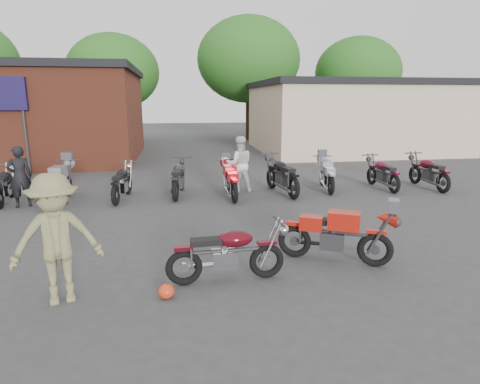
{
  "coord_description": "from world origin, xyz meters",
  "views": [
    {
      "loc": [
        -1.17,
        -6.32,
        2.75
      ],
      "look_at": [
        0.12,
        1.68,
        0.9
      ],
      "focal_mm": 30.0,
      "sensor_mm": 36.0,
      "label": 1
    }
  ],
  "objects": [
    {
      "name": "ground",
      "position": [
        0.0,
        0.0,
        0.0
      ],
      "size": [
        90.0,
        90.0,
        0.0
      ],
      "primitive_type": "plane",
      "color": "#363638"
    },
    {
      "name": "brick_building",
      "position": [
        -9.0,
        14.0,
        2.0
      ],
      "size": [
        12.0,
        8.0,
        4.0
      ],
      "primitive_type": "cube",
      "color": "brown",
      "rests_on": "ground"
    },
    {
      "name": "stucco_building",
      "position": [
        8.5,
        15.0,
        1.75
      ],
      "size": [
        10.0,
        8.0,
        3.5
      ],
      "primitive_type": "cube",
      "color": "tan",
      "rests_on": "ground"
    },
    {
      "name": "tree_1",
      "position": [
        -5.0,
        22.0,
        3.7
      ],
      "size": [
        5.92,
        5.92,
        7.4
      ],
      "primitive_type": null,
      "color": "#1D5216",
      "rests_on": "ground"
    },
    {
      "name": "tree_2",
      "position": [
        4.0,
        22.0,
        4.4
      ],
      "size": [
        7.04,
        7.04,
        8.8
      ],
      "primitive_type": null,
      "color": "#1D5216",
      "rests_on": "ground"
    },
    {
      "name": "tree_3",
      "position": [
        12.0,
        22.0,
        3.8
      ],
      "size": [
        6.08,
        6.08,
        7.6
      ],
      "primitive_type": null,
      "color": "#1D5216",
      "rests_on": "ground"
    },
    {
      "name": "vintage_motorcycle",
      "position": [
        -0.42,
        -0.57,
        0.52
      ],
      "size": [
        1.81,
        0.67,
        1.04
      ],
      "primitive_type": null,
      "rotation": [
        0.0,
        0.0,
        0.05
      ],
      "color": "#480912",
      "rests_on": "ground"
    },
    {
      "name": "sportbike",
      "position": [
        1.52,
        -0.11,
        0.55
      ],
      "size": [
        1.97,
        1.42,
        1.1
      ],
      "primitive_type": null,
      "rotation": [
        0.0,
        0.0,
        -0.48
      ],
      "color": "red",
      "rests_on": "ground"
    },
    {
      "name": "helmet",
      "position": [
        -1.37,
        -0.98,
        0.11
      ],
      "size": [
        0.25,
        0.25,
        0.22
      ],
      "primitive_type": "ellipsoid",
      "rotation": [
        0.0,
        0.0,
        0.07
      ],
      "color": "red",
      "rests_on": "ground"
    },
    {
      "name": "person_dark",
      "position": [
        -5.2,
        4.74,
        0.81
      ],
      "size": [
        0.7,
        0.6,
        1.63
      ],
      "primitive_type": "imported",
      "rotation": [
        0.0,
        0.0,
        3.56
      ],
      "color": "black",
      "rests_on": "ground"
    },
    {
      "name": "person_light",
      "position": [
        0.74,
        5.65,
        0.85
      ],
      "size": [
        0.84,
        0.66,
        1.71
      ],
      "primitive_type": "imported",
      "rotation": [
        0.0,
        0.0,
        3.13
      ],
      "color": "silver",
      "rests_on": "ground"
    },
    {
      "name": "person_tan",
      "position": [
        -2.81,
        -0.83,
        0.91
      ],
      "size": [
        1.32,
        0.97,
        1.83
      ],
      "primitive_type": "imported",
      "rotation": [
        0.0,
        0.0,
        0.27
      ],
      "color": "olive",
      "rests_on": "ground"
    },
    {
      "name": "row_bike_0",
      "position": [
        -5.82,
        5.31,
        0.53
      ],
      "size": [
        0.89,
        1.91,
        1.06
      ],
      "primitive_type": null,
      "rotation": [
        0.0,
        0.0,
        1.73
      ],
      "color": "black",
      "rests_on": "ground"
    },
    {
      "name": "row_bike_1",
      "position": [
        -4.41,
        5.17,
        0.58
      ],
      "size": [
        0.83,
        2.06,
        1.17
      ],
      "primitive_type": null,
      "rotation": [
        0.0,
        0.0,
        1.49
      ],
      "color": "gray",
      "rests_on": "ground"
    },
    {
      "name": "row_bike_2",
      "position": [
        -2.69,
        5.18,
        0.54
      ],
      "size": [
        0.86,
        1.91,
        1.07
      ],
      "primitive_type": null,
      "rotation": [
        0.0,
        0.0,
        1.43
      ],
      "color": "black",
      "rests_on": "ground"
    },
    {
      "name": "row_bike_3",
      "position": [
        -1.1,
        5.43,
        0.58
      ],
      "size": [
        0.92,
        2.06,
        1.16
      ],
      "primitive_type": null,
      "rotation": [
        0.0,
        0.0,
        1.43
      ],
      "color": "black",
      "rests_on": "ground"
    },
    {
      "name": "row_bike_4",
      "position": [
        0.37,
        4.95,
        0.56
      ],
      "size": [
        0.67,
        1.93,
        1.11
      ],
      "primitive_type": null,
      "rotation": [
        0.0,
        0.0,
        1.59
      ],
      "color": "#B70F1A",
      "rests_on": "ground"
    },
    {
      "name": "row_bike_5",
      "position": [
        1.96,
        5.18,
        0.62
      ],
      "size": [
        1.06,
        2.21,
        1.23
      ],
      "primitive_type": null,
      "rotation": [
        0.0,
        0.0,
        1.74
      ],
      "color": "black",
      "rests_on": "ground"
    },
    {
      "name": "row_bike_6",
      "position": [
        3.48,
        5.44,
        0.54
      ],
      "size": [
        0.93,
        1.95,
        1.08
      ],
      "primitive_type": null,
      "rotation": [
        0.0,
        0.0,
        1.4
      ],
      "color": "gray",
      "rests_on": "ground"
    },
    {
      "name": "row_bike_7",
      "position": [
        5.3,
        5.34,
        0.55
      ],
      "size": [
        0.66,
        1.9,
        1.09
      ],
      "primitive_type": null,
      "rotation": [
        0.0,
        0.0,
        1.59
      ],
      "color": "#550A26",
      "rests_on": "ground"
    },
    {
      "name": "row_bike_8",
      "position": [
        6.79,
        5.18,
        0.58
      ],
      "size": [
        0.68,
        1.99,
        1.15
      ],
      "primitive_type": null,
      "rotation": [
        0.0,
        0.0,
        1.59
      ],
      "color": "#4B0915",
      "rests_on": "ground"
    }
  ]
}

